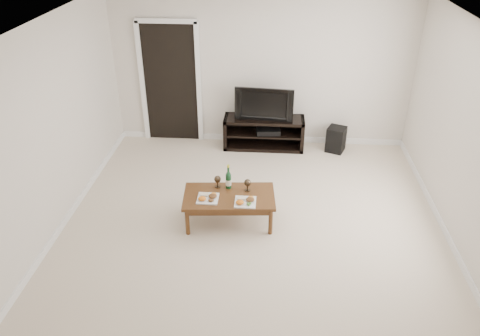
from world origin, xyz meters
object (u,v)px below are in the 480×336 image
Objects in this scene: media_console at (264,133)px; coffee_table at (229,209)px; television at (265,103)px; subwoofer at (336,139)px.

coffee_table is (-0.39, -2.24, -0.07)m from media_console.
television is 0.82× the size of coffee_table.
media_console is at bearing -174.89° from television.
media_console is 0.56m from television.
television is 1.38m from subwoofer.
coffee_table is at bearing -94.71° from television.
coffee_table is at bearing -104.73° from subwoofer.
television is 2.36m from coffee_table.
television reaches higher than subwoofer.
television is (0.00, 0.00, 0.56)m from media_console.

